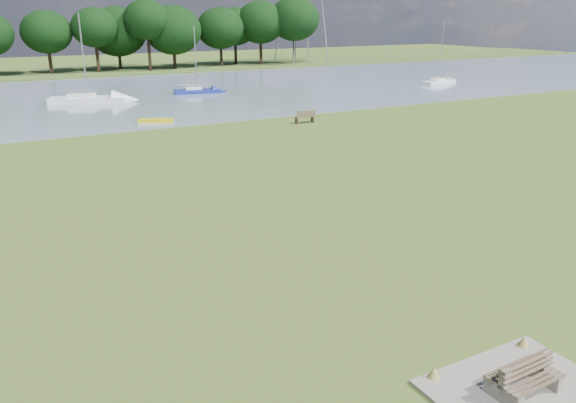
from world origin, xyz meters
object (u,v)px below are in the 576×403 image
riverbank_bench (305,117)px  sailboat_2 (197,90)px  sailboat_0 (87,98)px  bench_pair (524,377)px  kayak (156,121)px  sailboat_5 (439,80)px

riverbank_bench → sailboat_2: sailboat_2 is taller
sailboat_0 → sailboat_2: 12.16m
bench_pair → kayak: size_ratio=0.60×
riverbank_bench → sailboat_0: bearing=127.2°
bench_pair → sailboat_5: 63.12m
bench_pair → riverbank_bench: riverbank_bench is taller
riverbank_bench → kayak: size_ratio=0.60×
kayak → sailboat_0: bearing=126.5°
kayak → sailboat_5: 40.31m
bench_pair → riverbank_bench: size_ratio=1.00×
sailboat_0 → bench_pair: bearing=-68.3°
riverbank_bench → sailboat_2: (-1.81, 21.24, -0.05)m
riverbank_bench → kayak: (-10.82, 6.05, -0.34)m
sailboat_2 → kayak: bearing=-108.8°
riverbank_bench → sailboat_2: size_ratio=0.24×
bench_pair → riverbank_bench: bearing=66.8°
sailboat_0 → sailboat_2: size_ratio=1.19×
kayak → sailboat_0: (-3.07, 13.93, 0.37)m
bench_pair → sailboat_2: (11.18, 53.83, 0.01)m
kayak → sailboat_2: size_ratio=0.40×
bench_pair → riverbank_bench: (12.99, 32.59, 0.06)m
sailboat_0 → sailboat_5: 42.66m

